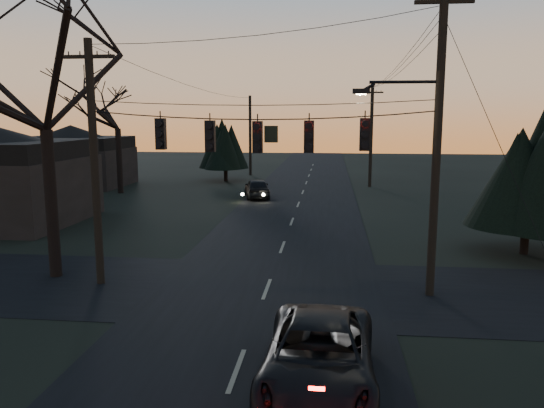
# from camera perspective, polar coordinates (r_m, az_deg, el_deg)

# --- Properties ---
(main_road) EXTENTS (8.00, 120.00, 0.02)m
(main_road) POSITION_cam_1_polar(r_m,az_deg,el_deg) (28.21, 1.85, -2.71)
(main_road) COLOR black
(main_road) RESTS_ON ground
(cross_road) EXTENTS (60.00, 7.00, 0.02)m
(cross_road) POSITION_cam_1_polar(r_m,az_deg,el_deg) (18.60, -0.56, -9.14)
(cross_road) COLOR black
(cross_road) RESTS_ON ground
(utility_pole_right) EXTENTS (5.00, 0.30, 10.00)m
(utility_pole_right) POSITION_cam_1_polar(r_m,az_deg,el_deg) (18.79, 16.57, -9.38)
(utility_pole_right) COLOR black
(utility_pole_right) RESTS_ON ground
(utility_pole_left) EXTENTS (1.80, 0.30, 8.50)m
(utility_pole_left) POSITION_cam_1_polar(r_m,az_deg,el_deg) (20.18, -17.91, -8.14)
(utility_pole_left) COLOR black
(utility_pole_left) RESTS_ON ground
(utility_pole_far_r) EXTENTS (1.80, 0.30, 8.50)m
(utility_pole_far_r) POSITION_cam_1_polar(r_m,az_deg,el_deg) (46.02, 10.45, 1.84)
(utility_pole_far_r) COLOR black
(utility_pole_far_r) RESTS_ON ground
(utility_pole_far_l) EXTENTS (0.30, 0.30, 8.00)m
(utility_pole_far_l) POSITION_cam_1_polar(r_m,az_deg,el_deg) (54.44, -2.33, 3.14)
(utility_pole_far_l) COLOR black
(utility_pole_far_l) RESTS_ON ground
(span_signal_assembly) EXTENTS (11.50, 0.44, 1.52)m
(span_signal_assembly) POSITION_cam_1_polar(r_m,az_deg,el_deg) (17.67, -1.37, 7.39)
(span_signal_assembly) COLOR black
(span_signal_assembly) RESTS_ON ground
(bare_tree_left) EXTENTS (11.20, 11.20, 10.91)m
(bare_tree_left) POSITION_cam_1_polar(r_m,az_deg,el_deg) (20.90, -23.51, 13.33)
(bare_tree_left) COLOR black
(bare_tree_left) RESTS_ON ground
(evergreen_right) EXTENTS (4.83, 4.83, 7.24)m
(evergreen_right) POSITION_cam_1_polar(r_m,az_deg,el_deg) (25.07, 26.11, 4.53)
(evergreen_right) COLOR black
(evergreen_right) RESTS_ON ground
(bare_tree_dist) EXTENTS (7.42, 7.42, 10.01)m
(bare_tree_dist) POSITION_cam_1_polar(r_m,az_deg,el_deg) (42.79, -16.38, 10.46)
(bare_tree_dist) COLOR black
(bare_tree_dist) RESTS_ON ground
(evergreen_dist) EXTENTS (4.01, 4.01, 5.58)m
(evergreen_dist) POSITION_cam_1_polar(r_m,az_deg,el_deg) (49.21, -5.04, 6.39)
(evergreen_dist) COLOR black
(evergreen_dist) RESTS_ON ground
(house_left_far) EXTENTS (9.00, 7.00, 5.20)m
(house_left_far) POSITION_cam_1_polar(r_m,az_deg,el_deg) (48.91, -20.69, 4.89)
(house_left_far) COLOR black
(house_left_far) RESTS_ON ground
(suv_near) EXTENTS (2.58, 5.32, 1.46)m
(suv_near) POSITION_cam_1_polar(r_m,az_deg,el_deg) (12.11, 5.08, -16.03)
(suv_near) COLOR black
(suv_near) RESTS_ON ground
(sedan_oncoming_a) EXTENTS (2.56, 4.46, 1.43)m
(sedan_oncoming_a) POSITION_cam_1_polar(r_m,az_deg,el_deg) (38.92, -1.62, 1.70)
(sedan_oncoming_a) COLOR black
(sedan_oncoming_a) RESTS_ON ground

